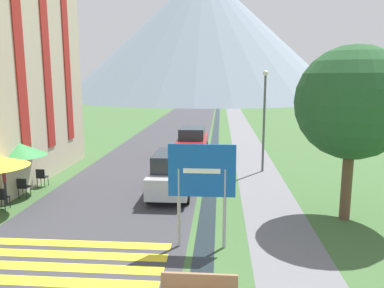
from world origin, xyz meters
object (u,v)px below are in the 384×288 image
(parked_car_near, at_px, (172,173))
(person_standing_terrace, at_px, (1,179))
(parked_car_far, at_px, (192,141))
(cafe_chair_near_right, at_px, (1,197))
(road_sign, at_px, (202,180))
(tree_by_path, at_px, (353,103))
(cafe_chair_middle, at_px, (23,186))
(cafe_chair_far_right, at_px, (42,176))
(cafe_umbrella_middle_green, at_px, (18,149))
(streetlamp, at_px, (264,113))

(parked_car_near, bearing_deg, person_standing_terrace, -164.07)
(parked_car_near, distance_m, parked_car_far, 8.04)
(cafe_chair_near_right, bearing_deg, parked_car_far, 79.32)
(cafe_chair_near_right, xyz_separation_m, person_standing_terrace, (-0.32, 0.62, 0.50))
(road_sign, height_order, tree_by_path, tree_by_path)
(parked_car_far, bearing_deg, parked_car_near, -91.90)
(road_sign, xyz_separation_m, cafe_chair_middle, (-7.52, 3.94, -1.51))
(tree_by_path, bearing_deg, cafe_chair_middle, 173.92)
(parked_car_near, height_order, person_standing_terrace, parked_car_near)
(cafe_chair_far_right, bearing_deg, cafe_chair_middle, -68.43)
(parked_car_near, bearing_deg, cafe_chair_middle, -170.02)
(road_sign, height_order, parked_car_near, road_sign)
(parked_car_near, relative_size, cafe_chair_far_right, 4.92)
(road_sign, height_order, cafe_umbrella_middle_green, road_sign)
(cafe_chair_far_right, xyz_separation_m, person_standing_terrace, (-0.42, -2.35, 0.50))
(person_standing_terrace, relative_size, streetlamp, 0.33)
(road_sign, bearing_deg, cafe_chair_near_right, 161.55)
(cafe_chair_far_right, xyz_separation_m, cafe_umbrella_middle_green, (-0.37, -1.06, 1.43))
(cafe_chair_far_right, height_order, streetlamp, streetlamp)
(parked_car_far, height_order, streetlamp, streetlamp)
(streetlamp, bearing_deg, cafe_chair_middle, -152.83)
(parked_car_near, distance_m, streetlamp, 6.39)
(parked_car_near, height_order, streetlamp, streetlamp)
(cafe_chair_far_right, bearing_deg, cafe_umbrella_middle_green, -87.00)
(cafe_chair_near_right, xyz_separation_m, cafe_chair_middle, (0.09, 1.40, 0.00))
(person_standing_terrace, distance_m, streetlamp, 12.45)
(streetlamp, bearing_deg, road_sign, -106.65)
(cafe_chair_far_right, bearing_deg, tree_by_path, 8.99)
(cafe_chair_middle, height_order, cafe_umbrella_middle_green, cafe_umbrella_middle_green)
(road_sign, height_order, cafe_chair_middle, road_sign)
(parked_car_near, bearing_deg, cafe_chair_far_right, 175.08)
(parked_car_near, bearing_deg, cafe_umbrella_middle_green, -175.07)
(cafe_umbrella_middle_green, bearing_deg, road_sign, -29.45)
(cafe_chair_far_right, xyz_separation_m, cafe_chair_middle, (-0.02, -1.57, 0.00))
(road_sign, bearing_deg, tree_by_path, 28.15)
(cafe_umbrella_middle_green, relative_size, streetlamp, 0.43)
(cafe_chair_middle, xyz_separation_m, streetlamp, (10.27, 5.27, 2.59))
(cafe_umbrella_middle_green, bearing_deg, cafe_chair_middle, -55.12)
(cafe_chair_middle, bearing_deg, road_sign, -16.06)
(road_sign, xyz_separation_m, cafe_chair_near_right, (-7.61, 2.54, -1.51))
(person_standing_terrace, bearing_deg, streetlamp, 29.52)
(parked_car_far, distance_m, cafe_umbrella_middle_green, 10.89)
(parked_car_near, relative_size, cafe_chair_middle, 4.92)
(cafe_chair_near_right, height_order, streetlamp, streetlamp)
(cafe_chair_far_right, relative_size, tree_by_path, 0.14)
(cafe_chair_far_right, bearing_deg, parked_car_far, 72.36)
(road_sign, distance_m, cafe_chair_near_right, 8.17)
(cafe_chair_far_right, distance_m, cafe_chair_middle, 1.57)
(cafe_umbrella_middle_green, bearing_deg, tree_by_path, -8.15)
(parked_car_near, bearing_deg, cafe_chair_near_right, -158.07)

